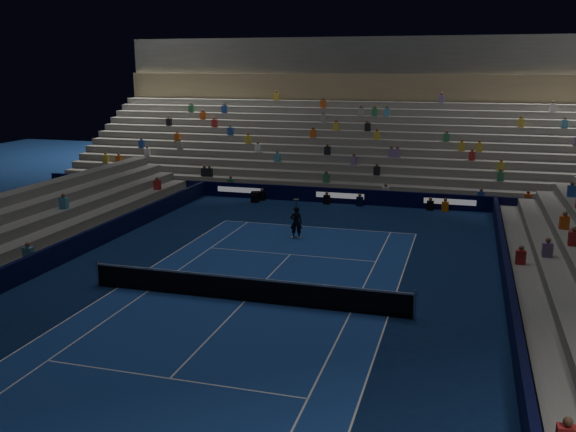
# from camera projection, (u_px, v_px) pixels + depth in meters

# --- Properties ---
(ground) EXTENTS (90.00, 90.00, 0.00)m
(ground) POSITION_uv_depth(u_px,v_px,m) (245.00, 301.00, 24.12)
(ground) COLOR #0B1D46
(ground) RESTS_ON ground
(court_surface) EXTENTS (10.97, 23.77, 0.01)m
(court_surface) POSITION_uv_depth(u_px,v_px,m) (245.00, 301.00, 24.12)
(court_surface) COLOR navy
(court_surface) RESTS_ON ground
(sponsor_barrier_far) EXTENTS (44.00, 0.25, 1.00)m
(sponsor_barrier_far) POSITION_uv_depth(u_px,v_px,m) (340.00, 196.00, 41.30)
(sponsor_barrier_far) COLOR black
(sponsor_barrier_far) RESTS_ON ground
(sponsor_barrier_east) EXTENTS (0.25, 37.00, 1.00)m
(sponsor_barrier_east) POSITION_uv_depth(u_px,v_px,m) (513.00, 316.00, 21.40)
(sponsor_barrier_east) COLOR black
(sponsor_barrier_east) RESTS_ON ground
(sponsor_barrier_west) EXTENTS (0.25, 37.00, 1.00)m
(sponsor_barrier_west) POSITION_uv_depth(u_px,v_px,m) (29.00, 267.00, 26.60)
(sponsor_barrier_west) COLOR black
(sponsor_barrier_west) RESTS_ON ground
(grandstand_main) EXTENTS (44.00, 15.20, 11.20)m
(grandstand_main) POSITION_uv_depth(u_px,v_px,m) (365.00, 137.00, 49.42)
(grandstand_main) COLOR slate
(grandstand_main) RESTS_ON ground
(tennis_net) EXTENTS (12.90, 0.10, 1.10)m
(tennis_net) POSITION_uv_depth(u_px,v_px,m) (245.00, 289.00, 24.00)
(tennis_net) COLOR #B2B2B7
(tennis_net) RESTS_ON ground
(tennis_player) EXTENTS (0.72, 0.57, 1.72)m
(tennis_player) POSITION_uv_depth(u_px,v_px,m) (296.00, 222.00, 32.77)
(tennis_player) COLOR black
(tennis_player) RESTS_ON ground
(broadcast_camera) EXTENTS (0.63, 1.03, 0.68)m
(broadcast_camera) POSITION_uv_depth(u_px,v_px,m) (255.00, 197.00, 41.75)
(broadcast_camera) COLOR black
(broadcast_camera) RESTS_ON ground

